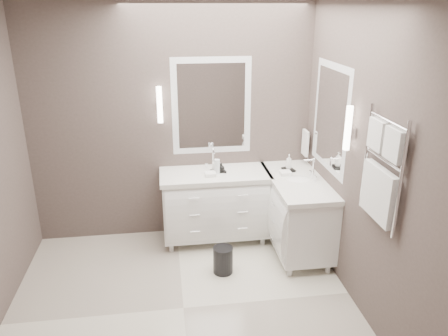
{
  "coord_description": "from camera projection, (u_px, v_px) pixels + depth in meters",
  "views": [
    {
      "loc": [
        -0.1,
        -3.34,
        2.64
      ],
      "look_at": [
        0.48,
        0.7,
        1.1
      ],
      "focal_mm": 35.0,
      "sensor_mm": 36.0,
      "label": 1
    }
  ],
  "objects": [
    {
      "name": "wall_front",
      "position": [
        191.0,
        281.0,
        2.16
      ],
      "size": [
        3.2,
        0.01,
        2.7
      ],
      "primitive_type": "cube",
      "color": "#4D413D",
      "rests_on": "floor"
    },
    {
      "name": "waste_bin",
      "position": [
        223.0,
        260.0,
        4.53
      ],
      "size": [
        0.23,
        0.23,
        0.29
      ],
      "primitive_type": "cylinder",
      "rotation": [
        0.0,
        0.0,
        0.15
      ],
      "color": "black",
      "rests_on": "floor"
    },
    {
      "name": "vanity_back",
      "position": [
        215.0,
        202.0,
        5.06
      ],
      "size": [
        1.24,
        0.59,
        0.97
      ],
      "color": "white",
      "rests_on": "floor"
    },
    {
      "name": "amenity_tray_right",
      "position": [
        288.0,
        170.0,
        4.98
      ],
      "size": [
        0.14,
        0.17,
        0.02
      ],
      "primitive_type": "cube",
      "rotation": [
        0.0,
        0.0,
        0.21
      ],
      "color": "black",
      "rests_on": "vanity_right"
    },
    {
      "name": "mirror_right",
      "position": [
        330.0,
        118.0,
        4.44
      ],
      "size": [
        0.02,
        0.9,
        1.1
      ],
      "color": "white",
      "rests_on": "wall_right"
    },
    {
      "name": "soap_bottle_a",
      "position": [
        215.0,
        164.0,
        4.91
      ],
      "size": [
        0.08,
        0.08,
        0.13
      ],
      "primitive_type": "imported",
      "rotation": [
        0.0,
        0.0,
        -0.43
      ],
      "color": "white",
      "rests_on": "amenity_tray_back"
    },
    {
      "name": "vanity_right",
      "position": [
        296.0,
        209.0,
        4.87
      ],
      "size": [
        0.59,
        1.24,
        0.97
      ],
      "color": "white",
      "rests_on": "floor"
    },
    {
      "name": "wall_right",
      "position": [
        364.0,
        163.0,
        3.77
      ],
      "size": [
        0.01,
        3.0,
        2.7
      ],
      "primitive_type": "cube",
      "color": "#4D413D",
      "rests_on": "floor"
    },
    {
      "name": "water_bottle",
      "position": [
        217.0,
        167.0,
        4.85
      ],
      "size": [
        0.07,
        0.07,
        0.17
      ],
      "primitive_type": "cylinder",
      "rotation": [
        0.0,
        0.0,
        -0.22
      ],
      "color": "silver",
      "rests_on": "vanity_back"
    },
    {
      "name": "amenity_tray_back",
      "position": [
        218.0,
        171.0,
        4.93
      ],
      "size": [
        0.18,
        0.15,
        0.02
      ],
      "primitive_type": "cube",
      "rotation": [
        0.0,
        0.0,
        0.2
      ],
      "color": "black",
      "rests_on": "vanity_back"
    },
    {
      "name": "floor",
      "position": [
        183.0,
        308.0,
        4.04
      ],
      "size": [
        3.2,
        3.0,
        0.01
      ],
      "primitive_type": "cube",
      "color": "silver",
      "rests_on": "ground"
    },
    {
      "name": "soap_bottle_c",
      "position": [
        289.0,
        162.0,
        4.95
      ],
      "size": [
        0.08,
        0.08,
        0.17
      ],
      "primitive_type": "imported",
      "rotation": [
        0.0,
        0.0,
        -0.27
      ],
      "color": "white",
      "rests_on": "amenity_tray_right"
    },
    {
      "name": "sconce_right",
      "position": [
        348.0,
        129.0,
        3.88
      ],
      "size": [
        0.06,
        0.06,
        0.4
      ],
      "color": "white",
      "rests_on": "wall_right"
    },
    {
      "name": "sconce_back",
      "position": [
        160.0,
        105.0,
        4.77
      ],
      "size": [
        0.06,
        0.06,
        0.4
      ],
      "color": "white",
      "rests_on": "wall_back"
    },
    {
      "name": "towel_ladder",
      "position": [
        381.0,
        175.0,
        3.38
      ],
      "size": [
        0.06,
        0.58,
        0.9
      ],
      "color": "white",
      "rests_on": "wall_right"
    },
    {
      "name": "wall_back",
      "position": [
        172.0,
        125.0,
        4.95
      ],
      "size": [
        3.2,
        0.01,
        2.7
      ],
      "primitive_type": "cube",
      "color": "#4D413D",
      "rests_on": "floor"
    },
    {
      "name": "towel_bar_corner",
      "position": [
        305.0,
        142.0,
        5.1
      ],
      "size": [
        0.03,
        0.22,
        0.3
      ],
      "color": "white",
      "rests_on": "wall_right"
    },
    {
      "name": "soap_bottle_b",
      "position": [
        221.0,
        167.0,
        4.88
      ],
      "size": [
        0.09,
        0.09,
        0.1
      ],
      "primitive_type": "imported",
      "rotation": [
        0.0,
        0.0,
        0.14
      ],
      "color": "black",
      "rests_on": "amenity_tray_back"
    },
    {
      "name": "mirror_back",
      "position": [
        212.0,
        106.0,
        4.92
      ],
      "size": [
        0.9,
        0.02,
        1.1
      ],
      "color": "white",
      "rests_on": "wall_back"
    }
  ]
}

